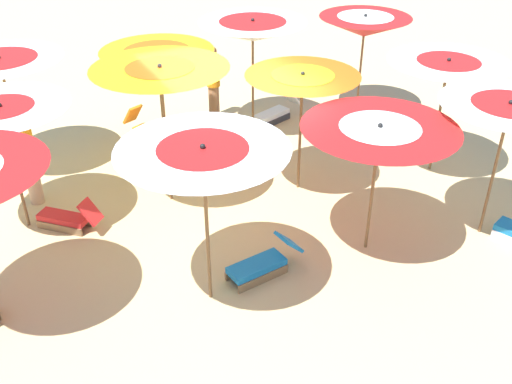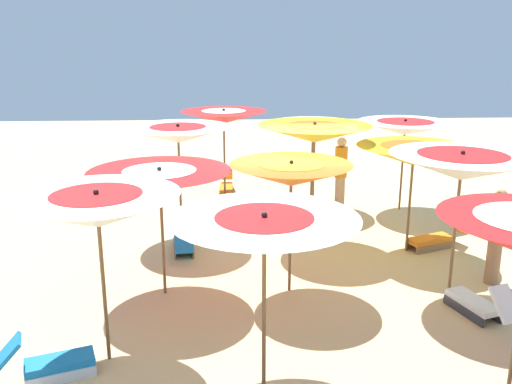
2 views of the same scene
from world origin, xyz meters
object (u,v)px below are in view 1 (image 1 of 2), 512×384
at_px(beach_umbrella_3, 507,117).
at_px(beach_umbrella_7, 447,70).
at_px(beach_umbrella_6, 302,85).
at_px(beach_umbrella_8, 1,67).
at_px(beach_umbrella_9, 158,59).
at_px(beach_umbrella_10, 253,31).
at_px(beach_umbrella_5, 161,78).
at_px(beach_umbrella_11, 365,26).
at_px(beach_umbrella_4, 3,118).
at_px(lounger_3, 275,111).
at_px(beach_umbrella_2, 379,138).
at_px(lounger_1, 68,218).
at_px(beach_umbrella_1, 203,160).
at_px(beachgoer_0, 27,154).
at_px(lounger_5, 149,131).
at_px(lounger_2, 262,263).
at_px(beachgoer_1, 213,82).

height_order(beach_umbrella_3, beach_umbrella_7, beach_umbrella_3).
bearing_deg(beach_umbrella_6, beach_umbrella_8, -126.34).
height_order(beach_umbrella_9, beach_umbrella_10, beach_umbrella_10).
height_order(beach_umbrella_5, beach_umbrella_11, beach_umbrella_5).
height_order(beach_umbrella_4, lounger_3, beach_umbrella_4).
distance_m(beach_umbrella_2, beach_umbrella_11, 5.24).
bearing_deg(beach_umbrella_9, lounger_1, -51.74).
height_order(beach_umbrella_1, beach_umbrella_5, beach_umbrella_5).
xyz_separation_m(beach_umbrella_11, beachgoer_0, (0.56, -7.31, -1.06)).
height_order(beach_umbrella_3, beachgoer_0, beach_umbrella_3).
distance_m(beach_umbrella_8, beach_umbrella_10, 4.78).
bearing_deg(beachgoer_0, lounger_5, 107.03).
bearing_deg(beach_umbrella_2, lounger_2, -95.75).
bearing_deg(lounger_3, beach_umbrella_5, 14.21).
distance_m(beach_umbrella_8, beach_umbrella_9, 2.78).
bearing_deg(lounger_3, beach_umbrella_7, 97.48).
distance_m(beach_umbrella_2, beach_umbrella_8, 6.82).
xyz_separation_m(beach_umbrella_2, beach_umbrella_8, (-5.26, -4.34, 0.09)).
height_order(beach_umbrella_6, beach_umbrella_7, beach_umbrella_6).
height_order(beach_umbrella_5, lounger_2, beach_umbrella_5).
relative_size(beach_umbrella_2, beach_umbrella_3, 0.97).
height_order(beach_umbrella_6, beach_umbrella_11, beach_umbrella_11).
bearing_deg(beach_umbrella_6, beach_umbrella_1, -53.06).
relative_size(beach_umbrella_5, beach_umbrella_10, 1.03).
distance_m(lounger_2, lounger_5, 5.00).
height_order(beach_umbrella_5, beach_umbrella_8, beach_umbrella_5).
relative_size(beachgoer_0, beachgoer_1, 1.08).
xyz_separation_m(beach_umbrella_4, beach_umbrella_6, (1.05, 4.61, 0.05)).
xyz_separation_m(beach_umbrella_2, lounger_3, (-4.81, 1.05, -1.70)).
height_order(beach_umbrella_1, lounger_3, beach_umbrella_1).
distance_m(beach_umbrella_1, beachgoer_0, 4.25).
bearing_deg(beach_umbrella_9, beach_umbrella_6, 33.31).
bearing_deg(beach_umbrella_6, beach_umbrella_11, 127.33).
bearing_deg(lounger_1, beach_umbrella_8, -37.80).
bearing_deg(lounger_2, lounger_5, -96.22).
height_order(lounger_5, beachgoer_1, beachgoer_1).
distance_m(lounger_5, beachgoer_0, 3.01).
bearing_deg(lounger_1, beach_umbrella_11, -121.65).
relative_size(lounger_5, beachgoer_0, 0.71).
distance_m(beach_umbrella_6, beachgoer_0, 4.78).
bearing_deg(beach_umbrella_1, beachgoer_1, 155.18).
bearing_deg(beach_umbrella_4, beach_umbrella_3, 60.84).
xyz_separation_m(beach_umbrella_4, beach_umbrella_11, (-1.21, 7.57, 0.07)).
bearing_deg(beachgoer_1, beachgoer_0, -9.24).
bearing_deg(beach_umbrella_3, lounger_1, -118.52).
bearing_deg(beach_umbrella_2, beach_umbrella_11, 145.56).
bearing_deg(beach_umbrella_6, lounger_2, -43.18).
bearing_deg(beach_umbrella_7, beach_umbrella_5, -105.10).
bearing_deg(beach_umbrella_10, beach_umbrella_5, -54.61).
xyz_separation_m(beach_umbrella_1, beach_umbrella_11, (-4.25, 5.61, -0.19)).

